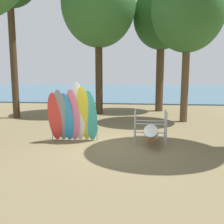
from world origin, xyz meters
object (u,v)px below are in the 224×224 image
object	(u,v)px
tree_deep_back	(188,11)
board_storage_rack	(151,131)
tree_far_left_back	(98,5)
leaning_board_pile	(73,115)
tree_mid_behind	(161,18)

from	to	relation	value
tree_deep_back	board_storage_rack	bearing A→B (deg)	-112.33
tree_deep_back	board_storage_rack	world-z (taller)	tree_deep_back
tree_far_left_back	tree_deep_back	size ratio (longest dim) A/B	1.19
leaning_board_pile	board_storage_rack	bearing A→B (deg)	0.44
leaning_board_pile	board_storage_rack	distance (m)	2.94
tree_deep_back	tree_far_left_back	bearing A→B (deg)	155.87
tree_far_left_back	tree_mid_behind	bearing A→B (deg)	22.37
tree_mid_behind	tree_deep_back	xyz separation A→B (m)	(1.05, -3.81, -0.45)
tree_far_left_back	tree_deep_back	distance (m)	5.50
leaning_board_pile	board_storage_rack	xyz separation A→B (m)	(2.89, 0.02, -0.53)
tree_far_left_back	board_storage_rack	xyz separation A→B (m)	(3.05, -6.80, -6.20)
tree_mid_behind	tree_deep_back	world-z (taller)	tree_mid_behind
tree_mid_behind	tree_far_left_back	world-z (taller)	tree_far_left_back
tree_mid_behind	leaning_board_pile	world-z (taller)	tree_mid_behind
board_storage_rack	leaning_board_pile	bearing A→B (deg)	-179.56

